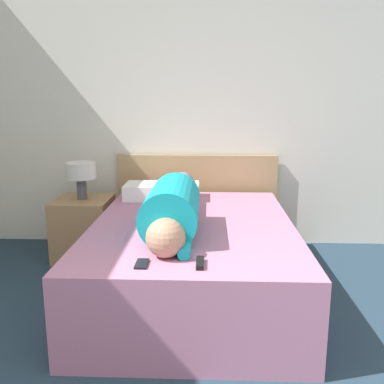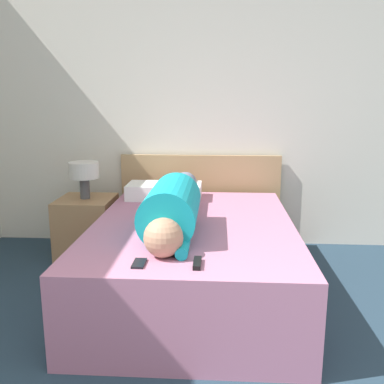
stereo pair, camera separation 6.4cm
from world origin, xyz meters
name	(u,v)px [view 2 (the right image)]	position (x,y,z in m)	size (l,w,h in m)	color
wall_back	(224,108)	(0.00, 3.39, 1.30)	(5.69, 0.06, 2.60)	silver
bed	(193,258)	(-0.21, 2.21, 0.27)	(1.39, 1.97, 0.54)	#B2708E
headboard	(200,200)	(-0.21, 3.32, 0.43)	(1.51, 0.04, 0.87)	tan
nightstand	(87,227)	(-1.21, 2.91, 0.27)	(0.47, 0.50, 0.53)	#A37A51
table_lamp	(84,172)	(-1.21, 2.91, 0.76)	(0.26, 0.26, 0.32)	#4C4C51
person_lying	(174,205)	(-0.34, 2.10, 0.68)	(0.34, 1.66, 0.34)	tan
pillow_near_headboard	(164,191)	(-0.51, 2.93, 0.60)	(0.64, 0.33, 0.13)	white
tv_remote	(197,263)	(-0.14, 1.42, 0.55)	(0.04, 0.15, 0.02)	black
cell_phone	(139,263)	(-0.45, 1.41, 0.54)	(0.06, 0.13, 0.01)	black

